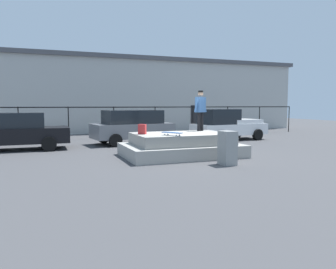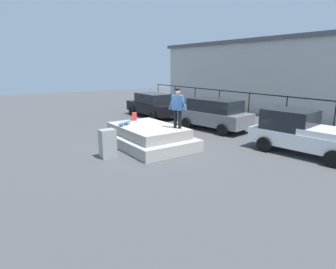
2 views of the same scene
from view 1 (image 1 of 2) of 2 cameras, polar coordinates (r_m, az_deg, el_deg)
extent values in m
plane|color=#424244|center=(13.36, 3.25, -3.57)|extent=(60.00, 60.00, 0.00)
cube|color=#9E9B93|center=(13.04, 2.35, -2.72)|extent=(4.51, 2.89, 0.48)
cube|color=gray|center=(12.98, 2.35, -0.73)|extent=(3.70, 2.37, 0.43)
cylinder|color=black|center=(14.26, 5.87, 2.25)|extent=(0.14, 0.14, 0.80)
cylinder|color=black|center=(14.08, 5.36, 2.21)|extent=(0.14, 0.14, 0.80)
cube|color=#33598C|center=(14.15, 5.64, 5.16)|extent=(0.53, 0.44, 0.65)
cylinder|color=#33598C|center=(14.39, 6.29, 5.07)|extent=(0.30, 0.22, 0.62)
cylinder|color=#33598C|center=(13.92, 4.96, 5.09)|extent=(0.30, 0.22, 0.62)
sphere|color=tan|center=(14.16, 5.66, 7.03)|extent=(0.22, 0.22, 0.22)
cylinder|color=black|center=(14.16, 5.66, 7.44)|extent=(0.28, 0.28, 0.05)
cube|color=#264C8C|center=(11.96, 0.71, 0.33)|extent=(0.60, 0.81, 0.02)
cylinder|color=silver|center=(12.21, 0.00, 0.05)|extent=(0.05, 0.06, 0.06)
cylinder|color=silver|center=(12.06, -0.59, -0.02)|extent=(0.05, 0.06, 0.06)
cylinder|color=silver|center=(11.89, 2.04, -0.09)|extent=(0.05, 0.06, 0.06)
cylinder|color=silver|center=(11.73, 1.46, -0.16)|extent=(0.05, 0.06, 0.06)
cube|color=red|center=(12.59, -4.48, 0.92)|extent=(0.34, 0.32, 0.38)
cube|color=black|center=(16.22, -25.12, -0.16)|extent=(4.72, 1.82, 0.68)
cube|color=black|center=(16.18, -25.21, 2.23)|extent=(2.60, 1.59, 0.67)
cylinder|color=black|center=(17.12, -19.96, -0.88)|extent=(0.64, 0.22, 0.64)
cylinder|color=black|center=(15.28, -19.87, -1.56)|extent=(0.64, 0.22, 0.64)
cube|color=slate|center=(17.34, -6.12, 0.70)|extent=(4.36, 2.38, 0.74)
cube|color=black|center=(17.30, -6.14, 3.06)|extent=(3.10, 1.99, 0.69)
cylinder|color=black|center=(17.80, -11.09, -0.45)|extent=(0.66, 0.31, 0.64)
cylinder|color=black|center=(16.05, -9.06, -1.02)|extent=(0.66, 0.31, 0.64)
cylinder|color=black|center=(18.74, -3.58, -0.09)|extent=(0.66, 0.31, 0.64)
cylinder|color=black|center=(17.09, -0.92, -0.58)|extent=(0.66, 0.31, 0.64)
cube|color=white|center=(19.34, 10.53, 0.93)|extent=(4.57, 2.31, 0.63)
cube|color=black|center=(18.83, 8.76, 3.07)|extent=(2.17, 1.84, 0.84)
cube|color=white|center=(19.88, 12.51, 2.25)|extent=(2.18, 1.90, 0.24)
cylinder|color=black|center=(19.27, 5.72, 0.04)|extent=(0.66, 0.31, 0.64)
cylinder|color=black|center=(17.84, 8.92, -0.40)|extent=(0.66, 0.31, 0.64)
cylinder|color=black|center=(20.91, 11.88, 0.35)|extent=(0.66, 0.31, 0.64)
cylinder|color=black|center=(19.61, 15.23, -0.03)|extent=(0.66, 0.31, 0.64)
cube|color=gray|center=(11.31, 10.23, -2.30)|extent=(0.44, 0.60, 1.15)
cylinder|color=black|center=(20.11, -24.41, 1.66)|extent=(0.06, 0.06, 1.93)
cylinder|color=black|center=(20.12, -16.81, 1.89)|extent=(0.06, 0.06, 1.93)
cylinder|color=black|center=(20.48, -9.34, 2.10)|extent=(0.06, 0.06, 1.93)
cylinder|color=black|center=(21.17, -2.25, 2.26)|extent=(0.06, 0.06, 1.93)
cylinder|color=black|center=(22.16, 4.31, 2.37)|extent=(0.06, 0.06, 1.93)
cylinder|color=black|center=(23.41, 10.24, 2.45)|extent=(0.06, 0.06, 1.93)
cylinder|color=black|center=(24.89, 15.51, 2.50)|extent=(0.06, 0.06, 1.93)
cylinder|color=black|center=(26.55, 20.16, 2.53)|extent=(0.06, 0.06, 1.93)
cube|color=black|center=(20.75, -5.76, 4.73)|extent=(24.00, 0.04, 0.06)
cube|color=#B2B2AD|center=(27.63, -9.59, 6.36)|extent=(29.27, 7.54, 5.30)
cube|color=#4C4C51|center=(27.83, -9.68, 12.13)|extent=(29.86, 7.92, 0.30)
cube|color=#262628|center=(25.90, 4.97, 2.84)|extent=(1.00, 0.06, 2.00)
camera|label=2|loc=(17.11, 51.72, 8.40)|focal=30.90mm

